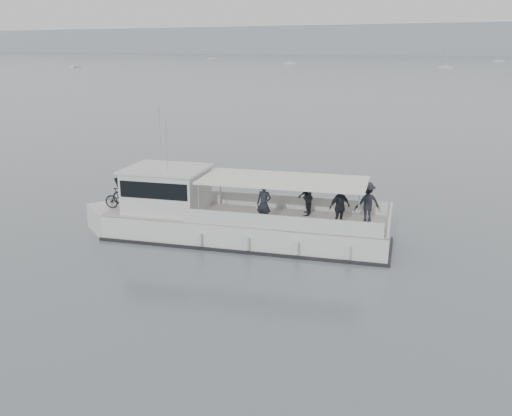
% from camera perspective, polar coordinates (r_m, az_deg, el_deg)
% --- Properties ---
extents(ground, '(1400.00, 1400.00, 0.00)m').
position_cam_1_polar(ground, '(24.03, 11.52, -5.19)').
color(ground, slate).
rests_on(ground, ground).
extents(tour_boat, '(14.52, 6.42, 6.08)m').
position_cam_1_polar(tour_boat, '(26.00, -3.67, -0.94)').
color(tour_boat, white).
rests_on(tour_boat, ground).
extents(moored_fleet, '(386.16, 312.05, 10.21)m').
position_cam_1_polar(moored_fleet, '(247.40, 24.16, 12.67)').
color(moored_fleet, white).
rests_on(moored_fleet, ground).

